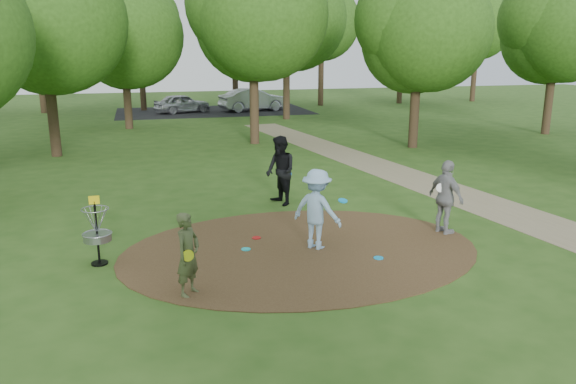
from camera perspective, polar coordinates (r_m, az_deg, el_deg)
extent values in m
plane|color=#2D5119|center=(13.16, 1.36, -5.91)|extent=(100.00, 100.00, 0.00)
cylinder|color=#47301C|center=(13.16, 1.36, -5.87)|extent=(8.40, 8.40, 0.02)
cube|color=#8C7A5B|center=(17.67, 20.11, -1.45)|extent=(7.55, 39.89, 0.01)
cube|color=black|center=(42.44, -7.55, 8.15)|extent=(14.00, 8.00, 0.01)
imported|color=#4C5632|center=(10.76, -10.12, -6.27)|extent=(0.68, 0.71, 1.63)
cylinder|color=yellow|center=(10.57, -10.12, -6.38)|extent=(0.22, 0.09, 0.22)
imported|color=#9AC2E6|center=(13.00, 2.94, -1.78)|extent=(1.35, 1.38, 1.90)
cylinder|color=#0D96DF|center=(13.19, 5.59, -0.88)|extent=(0.26, 0.26, 0.08)
imported|color=black|center=(16.66, -0.77, 2.17)|extent=(1.02, 1.17, 2.07)
cylinder|color=blue|center=(16.76, 0.04, 1.85)|extent=(0.23, 0.12, 0.22)
imported|color=gray|center=(14.58, 15.76, -0.54)|extent=(0.72, 1.19, 1.89)
cylinder|color=white|center=(14.42, 15.24, 0.42)|extent=(0.23, 0.12, 0.22)
cylinder|color=#1BD5DD|center=(13.16, -4.30, -5.81)|extent=(0.22, 0.22, 0.02)
cylinder|color=#0DA0E7|center=(12.76, 9.18, -6.62)|extent=(0.22, 0.22, 0.02)
cylinder|color=red|center=(13.91, -3.22, -4.66)|extent=(0.22, 0.22, 0.02)
imported|color=#B4B5BC|center=(41.55, -10.70, 8.83)|extent=(4.31, 2.96, 1.36)
imported|color=#A1A2A8|center=(42.25, -3.53, 9.34)|extent=(5.24, 2.66, 1.65)
cylinder|color=black|center=(12.79, -18.82, -4.12)|extent=(0.05, 0.05, 1.35)
cylinder|color=black|center=(13.00, -18.58, -6.86)|extent=(0.36, 0.36, 0.04)
cylinder|color=gray|center=(12.80, -18.80, -4.36)|extent=(0.60, 0.60, 0.16)
torus|color=gray|center=(12.78, -18.83, -4.02)|extent=(0.63, 0.63, 0.03)
torus|color=gray|center=(12.62, -19.03, -1.65)|extent=(0.58, 0.58, 0.02)
cube|color=yellow|center=(12.57, -19.10, -0.77)|extent=(0.22, 0.02, 0.18)
cylinder|color=#332316|center=(26.21, -22.81, 7.48)|extent=(0.44, 0.44, 3.80)
sphere|color=#284C14|center=(26.09, -23.59, 15.22)|extent=(6.00, 6.00, 6.00)
cylinder|color=#332316|center=(27.50, -3.46, 9.24)|extent=(0.44, 0.44, 4.18)
sphere|color=#284C14|center=(27.42, -3.58, 17.13)|extent=(6.13, 6.13, 6.13)
cylinder|color=#332316|center=(27.05, 12.73, 8.23)|extent=(0.44, 0.44, 3.61)
sphere|color=#284C14|center=(26.91, 13.13, 15.23)|extent=(5.46, 5.46, 5.46)
cylinder|color=#332316|center=(33.96, -16.00, 9.07)|extent=(0.44, 0.44, 3.42)
sphere|color=#284C14|center=(33.84, -16.40, 14.69)|extent=(5.91, 5.91, 5.91)
cylinder|color=#332316|center=(37.15, -0.16, 10.77)|extent=(0.44, 0.44, 4.37)
sphere|color=#284C14|center=(37.11, -0.17, 16.99)|extent=(6.71, 6.71, 6.71)
cylinder|color=#332316|center=(33.71, 24.98, 8.58)|extent=(0.44, 0.44, 3.80)
sphere|color=#284C14|center=(33.61, 25.62, 14.40)|extent=(5.60, 5.60, 5.60)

